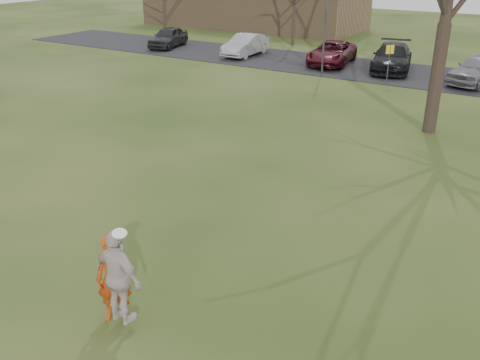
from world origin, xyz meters
name	(u,v)px	position (x,y,z in m)	size (l,w,h in m)	color
ground	(133,318)	(0.00, 0.00, 0.00)	(120.00, 120.00, 0.00)	#1E380F
parking_strip	(438,78)	(0.00, 25.00, 0.02)	(62.00, 6.50, 0.04)	black
player_defender	(114,279)	(-0.23, -0.16, 0.92)	(0.67, 0.44, 1.84)	#C34010
car_0	(168,37)	(-19.31, 24.70, 0.76)	(1.70, 4.22, 1.44)	#28282A
car_1	(246,45)	(-12.71, 24.85, 0.75)	(1.51, 4.32, 1.42)	#A8A6AC
car_2	(332,53)	(-6.65, 25.35, 0.73)	(2.29, 4.98, 1.38)	#571422
car_3	(392,57)	(-2.86, 25.47, 0.81)	(2.16, 5.31, 1.54)	black
car_4	(480,69)	(2.15, 24.59, 0.83)	(1.86, 4.64, 1.58)	gray
catching_play	(119,278)	(0.09, -0.32, 1.16)	(1.17, 0.56, 2.00)	beige
building	(253,5)	(-20.00, 38.00, 1.93)	(20.60, 8.50, 5.14)	#8C6D4C
lamp_post	(326,3)	(-6.00, 22.50, 3.97)	(0.34, 0.34, 6.27)	#47474C
sign_yellow	(389,57)	(-2.00, 22.00, 1.45)	(0.35, 0.35, 2.08)	#47474C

